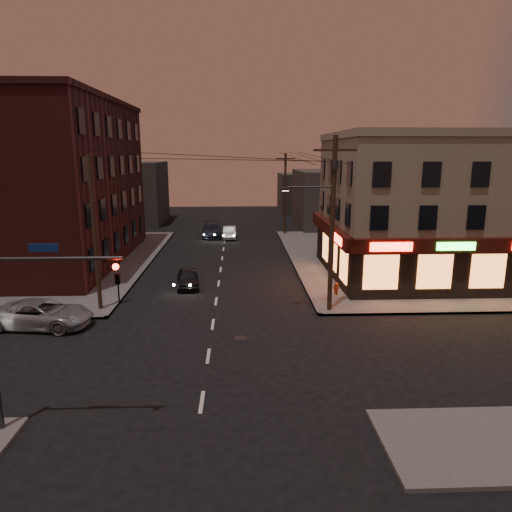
{
  "coord_description": "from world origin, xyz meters",
  "views": [
    {
      "loc": [
        1.43,
        -19.67,
        9.24
      ],
      "look_at": [
        2.49,
        6.79,
        3.2
      ],
      "focal_mm": 32.0,
      "sensor_mm": 36.0,
      "label": 1
    }
  ],
  "objects_px": {
    "fire_hydrant": "(336,288)",
    "sedan_near": "(188,278)",
    "sedan_far": "(212,230)",
    "suv_cross": "(42,314)",
    "sedan_mid": "(229,232)"
  },
  "relations": [
    {
      "from": "sedan_near",
      "to": "fire_hydrant",
      "type": "bearing_deg",
      "value": -21.72
    },
    {
      "from": "suv_cross",
      "to": "fire_hydrant",
      "type": "height_order",
      "value": "suv_cross"
    },
    {
      "from": "suv_cross",
      "to": "fire_hydrant",
      "type": "bearing_deg",
      "value": -67.0
    },
    {
      "from": "sedan_near",
      "to": "sedan_far",
      "type": "relative_size",
      "value": 0.74
    },
    {
      "from": "sedan_far",
      "to": "sedan_near",
      "type": "bearing_deg",
      "value": -94.87
    },
    {
      "from": "sedan_mid",
      "to": "sedan_far",
      "type": "distance_m",
      "value": 2.31
    },
    {
      "from": "sedan_mid",
      "to": "sedan_far",
      "type": "bearing_deg",
      "value": 149.28
    },
    {
      "from": "sedan_near",
      "to": "sedan_mid",
      "type": "distance_m",
      "value": 18.6
    },
    {
      "from": "sedan_near",
      "to": "sedan_mid",
      "type": "height_order",
      "value": "sedan_mid"
    },
    {
      "from": "sedan_mid",
      "to": "fire_hydrant",
      "type": "relative_size",
      "value": 4.89
    },
    {
      "from": "sedan_near",
      "to": "sedan_far",
      "type": "height_order",
      "value": "sedan_far"
    },
    {
      "from": "suv_cross",
      "to": "fire_hydrant",
      "type": "relative_size",
      "value": 6.56
    },
    {
      "from": "sedan_far",
      "to": "fire_hydrant",
      "type": "distance_m",
      "value": 24.11
    },
    {
      "from": "sedan_mid",
      "to": "fire_hydrant",
      "type": "bearing_deg",
      "value": -72.42
    },
    {
      "from": "fire_hydrant",
      "to": "sedan_near",
      "type": "bearing_deg",
      "value": 164.76
    }
  ]
}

